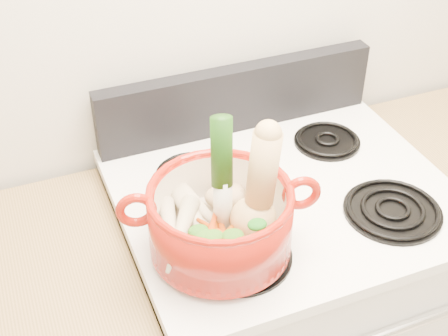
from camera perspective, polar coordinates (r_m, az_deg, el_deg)
name	(u,v)px	position (r m, az deg, el deg)	size (l,w,h in m)	color
stove_body	(276,324)	(1.84, 4.75, -14.00)	(0.76, 0.65, 0.92)	silver
cooktop	(286,196)	(1.50, 5.66, -2.55)	(0.78, 0.67, 0.03)	white
control_backsplash	(237,98)	(1.66, 1.22, 6.41)	(0.76, 0.05, 0.18)	black
burner_front_left	(239,254)	(1.31, 1.38, -7.89)	(0.22, 0.22, 0.02)	black
burner_front_right	(393,209)	(1.47, 15.17, -3.68)	(0.22, 0.22, 0.02)	black
burner_back_left	(191,173)	(1.53, -3.04, -0.45)	(0.17, 0.17, 0.02)	black
burner_back_right	(327,140)	(1.66, 9.41, 2.56)	(0.17, 0.17, 0.02)	black
dutch_oven	(220,220)	(1.27, -0.34, -4.77)	(0.29, 0.29, 0.14)	#96150A
pot_handle_left	(136,210)	(1.23, -8.03, -3.83)	(0.08, 0.08, 0.02)	#96150A
pot_handle_right	(301,193)	(1.27, 7.10, -2.28)	(0.08, 0.08, 0.02)	#96150A
squash	(254,187)	(1.22, 2.79, -1.76)	(0.10, 0.10, 0.25)	tan
leek	(223,176)	(1.22, -0.11, -0.73)	(0.04, 0.04, 0.28)	beige
ginger	(224,197)	(1.35, 0.02, -2.71)	(0.09, 0.06, 0.05)	tan
parsnip_0	(203,230)	(1.28, -1.93, -5.66)	(0.04, 0.04, 0.23)	beige
parsnip_1	(172,233)	(1.27, -4.80, -5.91)	(0.04, 0.04, 0.18)	beige
parsnip_2	(198,205)	(1.32, -2.35, -3.38)	(0.04, 0.04, 0.20)	beige
parsnip_3	(180,233)	(1.25, -4.06, -5.98)	(0.04, 0.04, 0.18)	beige
carrot_0	(225,242)	(1.25, 0.06, -6.83)	(0.03, 0.03, 0.16)	#BD3709
carrot_1	(214,244)	(1.24, -0.91, -6.98)	(0.03, 0.03, 0.15)	#D3640A
carrot_2	(226,238)	(1.25, 0.14, -6.46)	(0.03, 0.03, 0.15)	#C04F09
carrot_3	(219,243)	(1.24, -0.49, -6.86)	(0.03, 0.03, 0.13)	#BB4809
carrot_4	(210,239)	(1.23, -1.27, -6.48)	(0.03, 0.03, 0.14)	#DB3F0A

